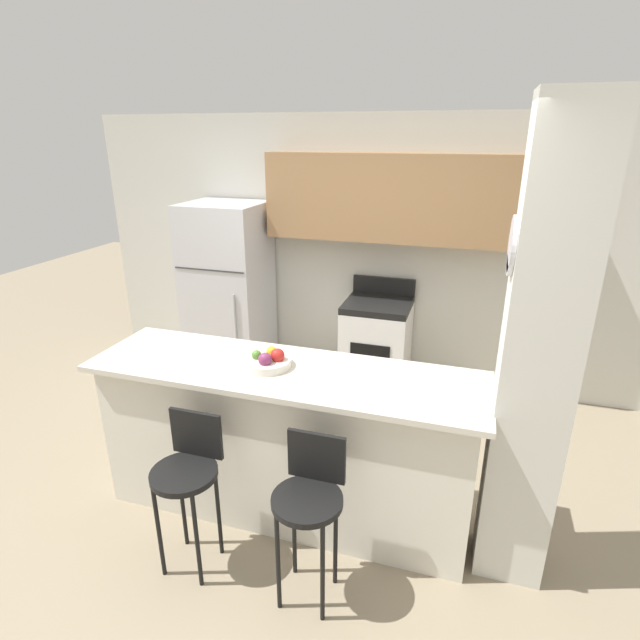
{
  "coord_description": "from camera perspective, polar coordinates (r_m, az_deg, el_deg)",
  "views": [
    {
      "loc": [
        1.03,
        -2.52,
        2.37
      ],
      "look_at": [
        0.0,
        0.74,
        1.08
      ],
      "focal_mm": 28.0,
      "sensor_mm": 36.0,
      "label": 1
    }
  ],
  "objects": [
    {
      "name": "wall_back",
      "position": [
        4.75,
        6.83,
        9.98
      ],
      "size": [
        5.6,
        0.38,
        2.55
      ],
      "color": "silver",
      "rests_on": "ground_plane"
    },
    {
      "name": "bar_stool_right",
      "position": [
        2.71,
        -1.2,
        -19.67
      ],
      "size": [
        0.37,
        0.37,
        0.93
      ],
      "color": "black",
      "rests_on": "ground_plane"
    },
    {
      "name": "bar_stool_left",
      "position": [
        2.97,
        -14.84,
        -16.41
      ],
      "size": [
        0.37,
        0.37,
        0.93
      ],
      "color": "black",
      "rests_on": "ground_plane"
    },
    {
      "name": "refrigerator",
      "position": [
        5.07,
        -10.41,
        3.13
      ],
      "size": [
        0.74,
        0.71,
        1.76
      ],
      "color": "silver",
      "rests_on": "ground_plane"
    },
    {
      "name": "counter_bar",
      "position": [
        3.29,
        -3.98,
        -13.63
      ],
      "size": [
        2.43,
        0.69,
        1.03
      ],
      "color": "silver",
      "rests_on": "ground_plane"
    },
    {
      "name": "pillar_right",
      "position": [
        2.73,
        23.52,
        -4.7
      ],
      "size": [
        0.38,
        0.32,
        2.55
      ],
      "color": "silver",
      "rests_on": "ground_plane"
    },
    {
      "name": "ground_plane",
      "position": [
        3.61,
        -3.77,
        -20.49
      ],
      "size": [
        14.0,
        14.0,
        0.0
      ],
      "primitive_type": "plane",
      "color": "gray"
    },
    {
      "name": "stove_range",
      "position": [
        4.79,
        6.44,
        -3.0
      ],
      "size": [
        0.6,
        0.6,
        1.07
      ],
      "color": "white",
      "rests_on": "ground_plane"
    },
    {
      "name": "fruit_bowl",
      "position": [
        3.06,
        -5.96,
        -4.64
      ],
      "size": [
        0.29,
        0.29,
        0.12
      ],
      "color": "silver",
      "rests_on": "counter_bar"
    }
  ]
}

